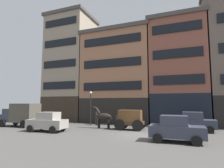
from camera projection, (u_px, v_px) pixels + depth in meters
The scene contains 12 objects.
ground_plane at pixel (139, 135), 15.20m from camera, with size 120.00×120.00×0.00m, color #4C4947.
building_far_left at pixel (71, 67), 29.64m from camera, with size 7.14×6.64×16.96m.
building_center_left at pixel (119, 76), 26.50m from camera, with size 10.04×6.64×13.00m.
building_center_right at pixel (178, 71), 23.60m from camera, with size 7.07×6.64×13.53m.
cargo_wagon at pixel (130, 118), 18.21m from camera, with size 2.95×1.60×1.98m.
draft_horse at pixel (103, 116), 19.27m from camera, with size 2.35×0.66×2.30m.
delivery_truck_near at pixel (21, 114), 20.68m from camera, with size 4.44×2.33×2.62m.
sedan_dark at pixel (176, 129), 12.63m from camera, with size 3.70×1.87×1.83m.
sedan_light at pixel (47, 122), 17.16m from camera, with size 3.82×2.10×1.83m.
sedan_parked_curb at pixel (194, 122), 17.26m from camera, with size 3.77×1.99×1.83m.
pedestrian_officer at pixel (97, 117), 21.78m from camera, with size 0.50×0.50×1.79m.
streetlamp_curbside at pixel (91, 103), 22.55m from camera, with size 0.32×0.32×4.12m.
Camera 1 is at (3.46, -15.34, 2.76)m, focal length 28.95 mm.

